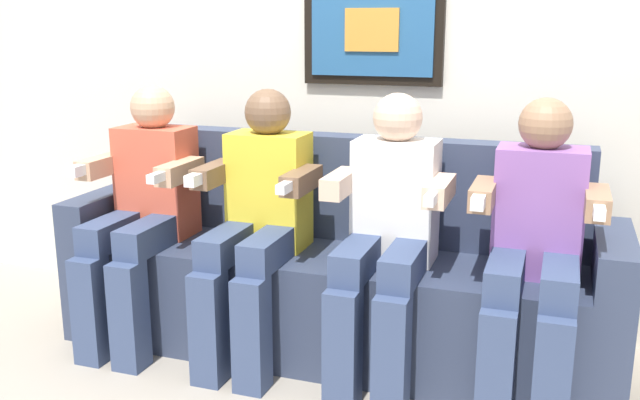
{
  "coord_description": "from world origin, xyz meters",
  "views": [
    {
      "loc": [
        0.86,
        -2.35,
        1.36
      ],
      "look_at": [
        0.0,
        0.15,
        0.7
      ],
      "focal_mm": 39.44,
      "sensor_mm": 36.0,
      "label": 1
    }
  ],
  "objects_px": {
    "person_left_center": "(258,217)",
    "person_right_center": "(388,229)",
    "person_rightmost": "(535,243)",
    "couch": "(334,279)",
    "person_leftmost": "(143,206)"
  },
  "relations": [
    {
      "from": "person_left_center",
      "to": "person_right_center",
      "type": "xyz_separation_m",
      "value": [
        0.54,
        0.0,
        -0.0
      ]
    },
    {
      "from": "couch",
      "to": "person_rightmost",
      "type": "bearing_deg",
      "value": -11.77
    },
    {
      "from": "person_leftmost",
      "to": "person_left_center",
      "type": "bearing_deg",
      "value": 0.0
    },
    {
      "from": "couch",
      "to": "person_leftmost",
      "type": "bearing_deg",
      "value": -168.23
    },
    {
      "from": "couch",
      "to": "person_left_center",
      "type": "bearing_deg",
      "value": -147.99
    },
    {
      "from": "person_rightmost",
      "to": "person_left_center",
      "type": "bearing_deg",
      "value": 180.0
    },
    {
      "from": "person_leftmost",
      "to": "person_right_center",
      "type": "distance_m",
      "value": 1.08
    },
    {
      "from": "person_right_center",
      "to": "person_rightmost",
      "type": "height_order",
      "value": "same"
    },
    {
      "from": "person_right_center",
      "to": "person_rightmost",
      "type": "bearing_deg",
      "value": -0.05
    },
    {
      "from": "person_left_center",
      "to": "person_right_center",
      "type": "height_order",
      "value": "same"
    },
    {
      "from": "person_leftmost",
      "to": "person_right_center",
      "type": "xyz_separation_m",
      "value": [
        1.08,
        0.0,
        -0.0
      ]
    },
    {
      "from": "person_left_center",
      "to": "person_rightmost",
      "type": "height_order",
      "value": "same"
    },
    {
      "from": "person_left_center",
      "to": "person_right_center",
      "type": "distance_m",
      "value": 0.54
    },
    {
      "from": "person_left_center",
      "to": "person_right_center",
      "type": "relative_size",
      "value": 1.0
    },
    {
      "from": "person_leftmost",
      "to": "person_rightmost",
      "type": "relative_size",
      "value": 1.0
    }
  ]
}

